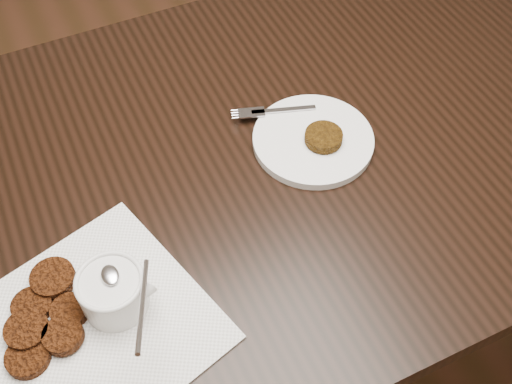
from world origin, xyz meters
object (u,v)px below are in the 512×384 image
sauce_ramekin (108,280)px  plate_with_patty (313,137)px  napkin (92,328)px  table (268,261)px

sauce_ramekin → plate_with_patty: 0.43m
sauce_ramekin → plate_with_patty: (0.39, 0.15, -0.05)m
napkin → table: bearing=27.6°
table → napkin: bearing=-152.4°
table → napkin: napkin is taller
plate_with_patty → table: bearing=163.2°
table → sauce_ramekin: bearing=-152.3°
sauce_ramekin → table: bearing=27.7°
sauce_ramekin → plate_with_patty: size_ratio=0.63×
napkin → sauce_ramekin: (0.04, 0.02, 0.07)m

